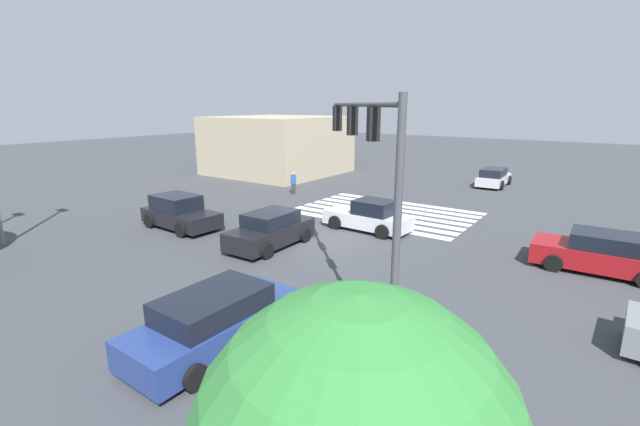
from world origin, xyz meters
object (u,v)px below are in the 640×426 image
traffic_signal_mast (369,158)px  car_4 (494,178)px  car_3 (603,253)px  car_5 (369,217)px  car_6 (271,230)px  car_1 (216,321)px  pedestrian (293,182)px  car_0 (180,213)px

traffic_signal_mast → car_4: size_ratio=1.49×
car_3 → car_4: bearing=-65.1°
car_5 → car_6: car_5 is taller
car_1 → car_5: (1.91, -11.45, -0.03)m
car_3 → traffic_signal_mast: bearing=55.9°
car_5 → car_1: bearing=101.3°
traffic_signal_mast → car_1: size_ratio=1.33×
car_4 → car_1: bearing=178.8°
traffic_signal_mast → car_5: bearing=-16.8°
car_1 → car_6: bearing=32.4°
car_6 → pedestrian: size_ratio=2.77×
car_1 → car_5: car_5 is taller
car_3 → pedestrian: 18.68m
car_0 → car_5: car_0 is taller
traffic_signal_mast → car_0: 13.22m
car_3 → car_5: size_ratio=1.05×
traffic_signal_mast → car_0: bearing=31.3°
car_0 → car_1: (-9.85, 6.36, -0.05)m
car_4 → car_5: bearing=171.7°
car_0 → pedestrian: (0.54, -9.75, 0.07)m
car_3 → car_1: bearing=55.0°
traffic_signal_mast → car_6: (6.64, -3.45, -3.95)m
car_5 → car_4: bearing=-95.4°
car_5 → car_6: size_ratio=1.02×
traffic_signal_mast → car_3: traffic_signal_mast is taller
car_0 → pedestrian: bearing=95.6°
car_0 → car_1: car_0 is taller
pedestrian → car_4: bearing=91.2°
car_1 → car_4: bearing=0.4°
car_0 → traffic_signal_mast: bearing=-11.3°
traffic_signal_mast → car_1: bearing=99.3°
car_4 → pedestrian: 15.23m
car_1 → pedestrian: size_ratio=3.07×
car_3 → pedestrian: pedestrian is taller
car_4 → car_5: (2.01, 15.70, 0.03)m
car_3 → car_0: bearing=15.4°
car_5 → pedestrian: 9.68m
car_1 → car_5: 11.61m
car_1 → car_6: (4.22, -6.82, 0.01)m
car_1 → pedestrian: pedestrian is taller
traffic_signal_mast → car_5: (4.32, -8.08, -3.99)m
car_4 → car_5: car_5 is taller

